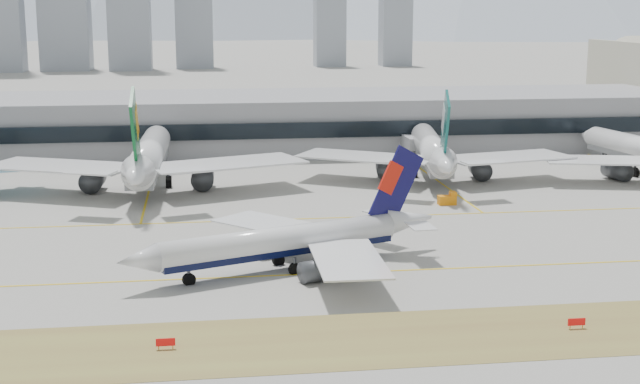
{
  "coord_description": "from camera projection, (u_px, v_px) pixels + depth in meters",
  "views": [
    {
      "loc": [
        -24.08,
        -129.44,
        38.19
      ],
      "look_at": [
        -3.77,
        18.0,
        7.5
      ],
      "focal_mm": 50.0,
      "sensor_mm": 36.0,
      "label": 1
    }
  ],
  "objects": [
    {
      "name": "gse_c",
      "position": [
        448.0,
        199.0,
        176.79
      ],
      "size": [
        3.55,
        2.0,
        2.6
      ],
      "color": "orange",
      "rests_on": "ground"
    },
    {
      "name": "widebody_cathay",
      "position": [
        433.0,
        152.0,
        203.43
      ],
      "size": [
        62.81,
        62.1,
        22.66
      ],
      "rotation": [
        0.0,
        0.0,
        1.41
      ],
      "color": "white",
      "rests_on": "ground"
    },
    {
      "name": "ground",
      "position": [
        360.0,
        263.0,
        136.51
      ],
      "size": [
        3000.0,
        3000.0,
        0.0
      ],
      "primitive_type": "plane",
      "color": "gray",
      "rests_on": "ground"
    },
    {
      "name": "hold_sign_right",
      "position": [
        577.0,
        322.0,
        108.07
      ],
      "size": [
        2.2,
        0.15,
        1.35
      ],
      "color": "red",
      "rests_on": "ground"
    },
    {
      "name": "hold_sign_left",
      "position": [
        166.0,
        342.0,
        101.49
      ],
      "size": [
        2.2,
        0.15,
        1.35
      ],
      "color": "red",
      "rests_on": "ground"
    },
    {
      "name": "widebody_eva",
      "position": [
        148.0,
        159.0,
        191.17
      ],
      "size": [
        68.85,
        67.25,
        24.54
      ],
      "rotation": [
        0.0,
        0.0,
        1.54
      ],
      "color": "white",
      "rests_on": "ground"
    },
    {
      "name": "taxiing_airliner",
      "position": [
        291.0,
        241.0,
        132.59
      ],
      "size": [
        50.01,
        42.3,
        17.53
      ],
      "rotation": [
        0.0,
        0.0,
        3.51
      ],
      "color": "white",
      "rests_on": "ground"
    },
    {
      "name": "terminal",
      "position": [
        286.0,
        122.0,
        246.42
      ],
      "size": [
        280.0,
        43.1,
        15.0
      ],
      "color": "gray",
      "rests_on": "ground"
    }
  ]
}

